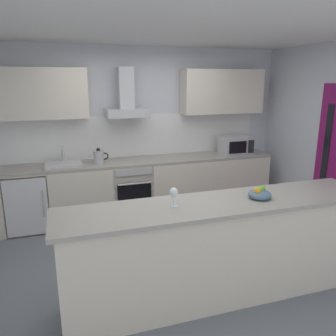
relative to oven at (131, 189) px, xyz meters
The scene contains 15 objects.
ground 1.57m from the oven, 83.14° to the right, with size 5.83×4.66×0.02m, color slate.
ceiling 2.62m from the oven, 83.14° to the right, with size 5.83×4.66×0.02m, color white.
wall_back 0.95m from the oven, 66.28° to the left, with size 5.83×0.12×2.60m, color silver.
backsplash_tile 0.86m from the oven, 61.89° to the left, with size 4.10×0.02×0.66m, color white.
counter_back 0.18m from the oven, ahead, with size 4.25×0.60×0.90m.
counter_island 2.29m from the oven, 79.21° to the right, with size 3.09×0.64×1.00m.
upper_cabinets 1.47m from the oven, 44.64° to the left, with size 4.19×0.32×0.70m.
oven is the anchor object (origin of this frame).
refrigerator 1.48m from the oven, behind, with size 0.58×0.60×0.85m.
microwave 1.87m from the oven, ahead, with size 0.50×0.38×0.30m.
sink 1.07m from the oven, behind, with size 0.50×0.40×0.26m.
kettle 0.72m from the oven, behind, with size 0.29×0.15×0.24m.
range_hood 1.33m from the oven, 90.00° to the left, with size 0.62×0.45×0.72m.
wine_glass 2.33m from the oven, 91.30° to the right, with size 0.08×0.08×0.18m.
fruit_bowl 2.47m from the oven, 70.55° to the right, with size 0.22×0.22×0.12m.
Camera 1 is at (-1.12, -3.38, 2.09)m, focal length 35.65 mm.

